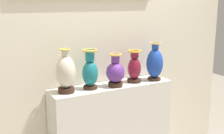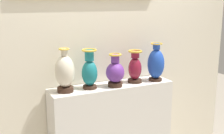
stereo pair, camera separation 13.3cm
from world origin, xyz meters
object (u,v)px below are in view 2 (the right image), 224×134
object	(u,v)px
vase_violet	(115,72)
vase_ivory	(65,72)
vase_teal	(90,71)
vase_burgundy	(135,68)
vase_sapphire	(156,64)

from	to	relation	value
vase_violet	vase_ivory	bearing A→B (deg)	174.66
vase_teal	vase_violet	xyz separation A→B (m)	(0.24, -0.04, -0.03)
vase_teal	vase_burgundy	bearing A→B (deg)	0.06
vase_ivory	vase_violet	xyz separation A→B (m)	(0.47, -0.04, -0.04)
vase_ivory	vase_teal	world-z (taller)	vase_ivory
vase_burgundy	vase_sapphire	world-z (taller)	vase_sapphire
vase_ivory	vase_burgundy	size ratio (longest dim) A/B	1.21
vase_sapphire	vase_burgundy	bearing A→B (deg)	171.40
vase_sapphire	vase_teal	bearing A→B (deg)	177.29
vase_violet	vase_sapphire	size ratio (longest dim) A/B	0.82
vase_burgundy	vase_sapphire	xyz separation A→B (m)	(0.22, -0.03, 0.02)
vase_teal	vase_burgundy	size ratio (longest dim) A/B	1.14
vase_sapphire	vase_ivory	bearing A→B (deg)	177.96
vase_ivory	vase_teal	size ratio (longest dim) A/B	1.07
vase_burgundy	vase_sapphire	size ratio (longest dim) A/B	0.84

